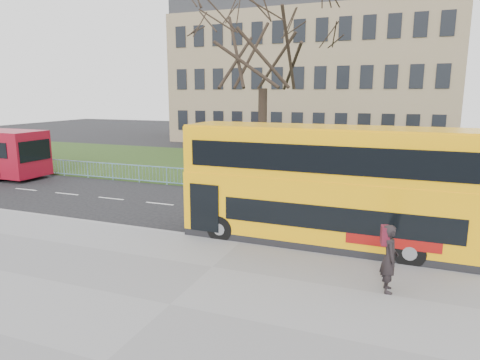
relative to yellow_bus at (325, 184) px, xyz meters
name	(u,v)px	position (x,y,z in m)	size (l,w,h in m)	color
ground	(255,232)	(-2.83, 0.49, -2.31)	(120.00, 120.00, 0.00)	black
pavement	(170,306)	(-2.83, -6.26, -2.25)	(80.00, 10.50, 0.12)	slate
kerb	(241,242)	(-2.83, -1.06, -2.24)	(80.00, 0.20, 0.14)	gray
grass_verge	(321,171)	(-2.83, 14.79, -2.27)	(80.00, 15.40, 0.08)	#243C16
guard_railing	(295,186)	(-2.83, 7.09, -1.76)	(40.00, 0.12, 1.10)	#73A4CD
bare_tree	(263,70)	(-5.83, 10.49, 4.58)	(9.53, 9.53, 13.62)	black
civic_building	(314,80)	(-7.83, 35.49, 4.69)	(30.00, 15.00, 14.00)	#887656
yellow_bus	(325,184)	(0.00, 0.00, 0.00)	(10.31, 2.58, 4.31)	#FFAF0A
pedestrian	(389,258)	(2.41, -3.40, -1.24)	(0.70, 0.46, 1.91)	black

